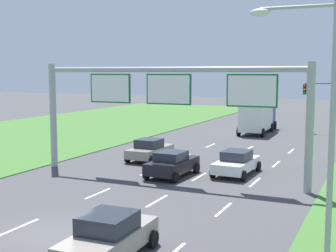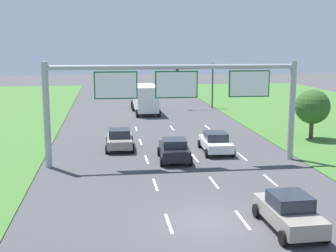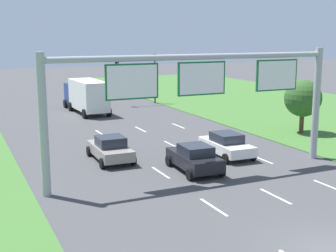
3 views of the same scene
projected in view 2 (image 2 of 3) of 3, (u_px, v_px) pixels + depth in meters
The scene contains 12 objects.
ground_plane at pixel (206, 222), 21.77m from camera, with size 200.00×200.00×0.00m, color #424244.
lane_dashes_inner_left at pixel (161, 202), 24.48m from camera, with size 0.14×44.40×0.01m.
lane_dashes_inner_right at pixel (226, 199), 24.92m from camera, with size 0.14×44.40×0.01m.
lane_dashes_slip at pixel (289, 196), 25.37m from camera, with size 0.14×44.40×0.01m.
car_near_red at pixel (216, 142), 35.38m from camera, with size 2.28×4.39×1.53m.
car_lead_silver at pixel (174, 150), 32.82m from camera, with size 2.35×4.23×1.58m.
car_mid_lane at pixel (120, 139), 36.51m from camera, with size 2.26×4.34×1.57m.
car_far_ahead at pixel (289, 212), 20.77m from camera, with size 2.18×4.37×1.65m.
box_truck at pixel (145, 98), 54.90m from camera, with size 2.89×8.47×3.30m.
sign_gantry at pixel (176, 92), 31.47m from camera, with size 17.24×0.44×7.00m.
traffic_light_mast at pixel (197, 77), 58.27m from camera, with size 4.76×0.49×5.60m.
roadside_tree_mid at pixel (312, 107), 39.66m from camera, with size 2.95×2.95×4.31m.
Camera 2 is at (-4.44, -20.23, 8.26)m, focal length 50.00 mm.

